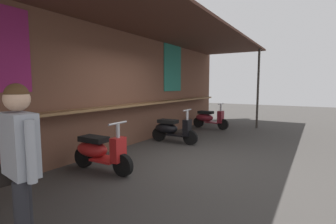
{
  "coord_description": "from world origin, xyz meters",
  "views": [
    {
      "loc": [
        -4.7,
        -2.41,
        1.61
      ],
      "look_at": [
        1.39,
        1.23,
        0.86
      ],
      "focal_mm": 26.82,
      "sensor_mm": 36.0,
      "label": 1
    }
  ],
  "objects_px": {
    "scooter_red": "(99,151)",
    "shopper_with_handbag": "(20,155)",
    "scooter_black": "(172,129)",
    "scooter_maroon": "(208,118)"
  },
  "relations": [
    {
      "from": "scooter_black",
      "to": "shopper_with_handbag",
      "type": "distance_m",
      "value": 5.03
    },
    {
      "from": "scooter_red",
      "to": "scooter_maroon",
      "type": "distance_m",
      "value": 5.53
    },
    {
      "from": "scooter_red",
      "to": "scooter_black",
      "type": "relative_size",
      "value": 1.0
    },
    {
      "from": "scooter_black",
      "to": "shopper_with_handbag",
      "type": "relative_size",
      "value": 0.86
    },
    {
      "from": "scooter_red",
      "to": "shopper_with_handbag",
      "type": "xyz_separation_m",
      "value": [
        -2.09,
        -1.22,
        0.6
      ]
    },
    {
      "from": "scooter_red",
      "to": "shopper_with_handbag",
      "type": "height_order",
      "value": "shopper_with_handbag"
    },
    {
      "from": "scooter_red",
      "to": "shopper_with_handbag",
      "type": "relative_size",
      "value": 0.86
    },
    {
      "from": "scooter_maroon",
      "to": "scooter_red",
      "type": "bearing_deg",
      "value": -86.47
    },
    {
      "from": "scooter_red",
      "to": "scooter_black",
      "type": "xyz_separation_m",
      "value": [
        2.75,
        -0.0,
        0.0
      ]
    },
    {
      "from": "scooter_black",
      "to": "scooter_maroon",
      "type": "distance_m",
      "value": 2.78
    }
  ]
}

